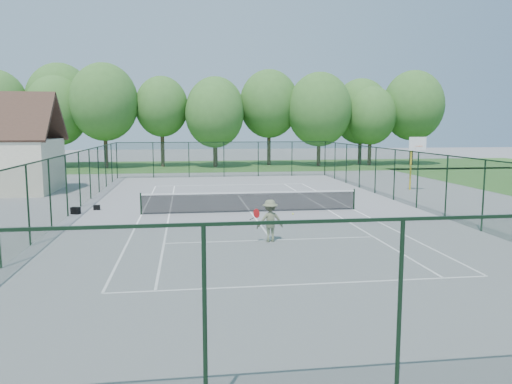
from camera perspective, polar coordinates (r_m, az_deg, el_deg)
ground at (r=25.60m, az=-0.62°, el=-2.30°), size 140.00×140.00×0.00m
grass_far at (r=55.28m, az=-4.61°, el=3.01°), size 80.00×16.00×0.01m
court_lines at (r=25.60m, az=-0.62°, el=-2.29°), size 11.05×23.85×0.01m
tennis_net at (r=25.51m, az=-0.62°, el=-1.03°), size 11.08×0.08×1.10m
fence_enclosure at (r=25.38m, az=-0.63°, el=1.17°), size 18.05×36.05×3.02m
tree_line_far at (r=55.13m, az=-4.68°, el=9.22°), size 39.40×6.40×9.70m
basketball_goal at (r=35.48m, az=17.66°, el=4.28°), size 1.20×1.43×3.65m
sports_bag_a at (r=26.57m, az=-19.92°, el=-2.02°), size 0.50×0.40×0.35m
sports_bag_b at (r=27.51m, az=-17.74°, el=-1.70°), size 0.34×0.22×0.26m
tennis_player at (r=19.00m, az=1.61°, el=-3.30°), size 1.89×0.90×1.61m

